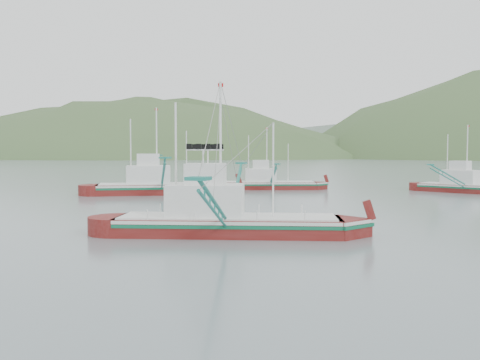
% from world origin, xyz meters
% --- Properties ---
extents(ground, '(1200.00, 1200.00, 0.00)m').
position_xyz_m(ground, '(0.00, 0.00, 0.00)').
color(ground, slate).
rests_on(ground, ground).
extents(main_boat, '(15.37, 26.66, 10.91)m').
position_xyz_m(main_boat, '(1.27, -2.38, 1.93)').
color(main_boat, '#61110E').
rests_on(main_boat, ground).
extents(bg_boat_right, '(15.35, 22.30, 9.72)m').
position_xyz_m(bg_boat_right, '(22.29, 40.13, 2.03)').
color(bg_boat_right, '#61110E').
rests_on(bg_boat_right, ground).
extents(bg_boat_left, '(16.88, 27.89, 11.94)m').
position_xyz_m(bg_boat_left, '(-16.36, 27.22, 2.44)').
color(bg_boat_left, '#61110E').
rests_on(bg_boat_left, ground).
extents(bg_boat_far, '(13.69, 23.44, 9.70)m').
position_xyz_m(bg_boat_far, '(-4.74, 39.50, 1.82)').
color(bg_boat_far, '#61110E').
rests_on(bg_boat_far, ground).
extents(headland_left, '(448.00, 308.00, 210.00)m').
position_xyz_m(headland_left, '(-180.00, 360.00, 0.00)').
color(headland_left, '#3F5A2E').
rests_on(headland_left, ground).
extents(ridge_distant, '(960.00, 400.00, 240.00)m').
position_xyz_m(ridge_distant, '(30.00, 560.00, 0.00)').
color(ridge_distant, slate).
rests_on(ridge_distant, ground).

